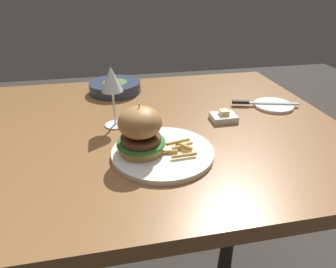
{
  "coord_description": "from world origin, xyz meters",
  "views": [
    {
      "loc": [
        -0.13,
        -0.85,
        1.16
      ],
      "look_at": [
        0.01,
        -0.16,
        0.78
      ],
      "focal_mm": 32.0,
      "sensor_mm": 36.0,
      "label": 1
    }
  ],
  "objects_px": {
    "burger_sandwich": "(140,130)",
    "soup_bowl": "(115,87)",
    "main_plate": "(163,152)",
    "wine_glass": "(112,82)",
    "bread_plate": "(273,105)",
    "table_knife": "(259,103)",
    "butter_dish": "(224,117)"
  },
  "relations": [
    {
      "from": "burger_sandwich",
      "to": "soup_bowl",
      "type": "bearing_deg",
      "value": 95.14
    },
    {
      "from": "main_plate",
      "to": "wine_glass",
      "type": "relative_size",
      "value": 1.43
    },
    {
      "from": "main_plate",
      "to": "bread_plate",
      "type": "height_order",
      "value": "main_plate"
    },
    {
      "from": "bread_plate",
      "to": "soup_bowl",
      "type": "relative_size",
      "value": 0.68
    },
    {
      "from": "main_plate",
      "to": "table_knife",
      "type": "relative_size",
      "value": 1.16
    },
    {
      "from": "table_knife",
      "to": "burger_sandwich",
      "type": "bearing_deg",
      "value": -151.28
    },
    {
      "from": "wine_glass",
      "to": "table_knife",
      "type": "bearing_deg",
      "value": 6.08
    },
    {
      "from": "burger_sandwich",
      "to": "bread_plate",
      "type": "height_order",
      "value": "burger_sandwich"
    },
    {
      "from": "wine_glass",
      "to": "bread_plate",
      "type": "bearing_deg",
      "value": 4.22
    },
    {
      "from": "burger_sandwich",
      "to": "soup_bowl",
      "type": "relative_size",
      "value": 0.65
    },
    {
      "from": "wine_glass",
      "to": "table_knife",
      "type": "xyz_separation_m",
      "value": [
        0.51,
        0.05,
        -0.13
      ]
    },
    {
      "from": "burger_sandwich",
      "to": "main_plate",
      "type": "bearing_deg",
      "value": -6.47
    },
    {
      "from": "bread_plate",
      "to": "wine_glass",
      "type": "bearing_deg",
      "value": -175.78
    },
    {
      "from": "wine_glass",
      "to": "butter_dish",
      "type": "distance_m",
      "value": 0.37
    },
    {
      "from": "soup_bowl",
      "to": "burger_sandwich",
      "type": "bearing_deg",
      "value": -84.86
    },
    {
      "from": "main_plate",
      "to": "butter_dish",
      "type": "relative_size",
      "value": 3.36
    },
    {
      "from": "table_knife",
      "to": "soup_bowl",
      "type": "xyz_separation_m",
      "value": [
        -0.5,
        0.25,
        0.01
      ]
    },
    {
      "from": "table_knife",
      "to": "soup_bowl",
      "type": "relative_size",
      "value": 1.14
    },
    {
      "from": "burger_sandwich",
      "to": "bread_plate",
      "type": "bearing_deg",
      "value": 25.07
    },
    {
      "from": "wine_glass",
      "to": "bread_plate",
      "type": "distance_m",
      "value": 0.58
    },
    {
      "from": "table_knife",
      "to": "butter_dish",
      "type": "bearing_deg",
      "value": -152.73
    },
    {
      "from": "burger_sandwich",
      "to": "bread_plate",
      "type": "relative_size",
      "value": 0.96
    },
    {
      "from": "wine_glass",
      "to": "soup_bowl",
      "type": "distance_m",
      "value": 0.33
    },
    {
      "from": "main_plate",
      "to": "soup_bowl",
      "type": "bearing_deg",
      "value": 101.22
    },
    {
      "from": "main_plate",
      "to": "table_knife",
      "type": "bearing_deg",
      "value": 32.62
    },
    {
      "from": "wine_glass",
      "to": "bread_plate",
      "type": "xyz_separation_m",
      "value": [
        0.56,
        0.04,
        -0.14
      ]
    },
    {
      "from": "main_plate",
      "to": "burger_sandwich",
      "type": "xyz_separation_m",
      "value": [
        -0.06,
        0.01,
        0.07
      ]
    },
    {
      "from": "butter_dish",
      "to": "soup_bowl",
      "type": "xyz_separation_m",
      "value": [
        -0.33,
        0.34,
        0.01
      ]
    },
    {
      "from": "main_plate",
      "to": "soup_bowl",
      "type": "xyz_separation_m",
      "value": [
        -0.1,
        0.51,
        0.02
      ]
    },
    {
      "from": "bread_plate",
      "to": "table_knife",
      "type": "relative_size",
      "value": 0.6
    },
    {
      "from": "burger_sandwich",
      "to": "wine_glass",
      "type": "height_order",
      "value": "wine_glass"
    },
    {
      "from": "soup_bowl",
      "to": "main_plate",
      "type": "bearing_deg",
      "value": -78.78
    }
  ]
}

